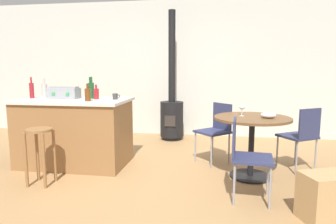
# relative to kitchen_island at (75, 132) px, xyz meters

# --- Properties ---
(ground_plane) EXTENTS (8.80, 8.80, 0.00)m
(ground_plane) POSITION_rel_kitchen_island_xyz_m (1.00, -0.37, -0.47)
(ground_plane) COLOR #A37A4C
(back_wall) EXTENTS (8.00, 0.10, 2.70)m
(back_wall) POSITION_rel_kitchen_island_xyz_m (1.00, 2.23, 0.88)
(back_wall) COLOR beige
(back_wall) RESTS_ON ground_plane
(kitchen_island) EXTENTS (1.52, 0.89, 0.94)m
(kitchen_island) POSITION_rel_kitchen_island_xyz_m (0.00, 0.00, 0.00)
(kitchen_island) COLOR olive
(kitchen_island) RESTS_ON ground_plane
(wooden_stool) EXTENTS (0.30, 0.30, 0.67)m
(wooden_stool) POSITION_rel_kitchen_island_xyz_m (-0.05, -0.78, -0.00)
(wooden_stool) COLOR olive
(wooden_stool) RESTS_ON ground_plane
(dining_table) EXTENTS (0.93, 0.93, 0.77)m
(dining_table) POSITION_rel_kitchen_island_xyz_m (2.41, -0.14, 0.11)
(dining_table) COLOR black
(dining_table) RESTS_ON ground_plane
(folding_chair_near) EXTENTS (0.57, 0.57, 0.86)m
(folding_chair_near) POSITION_rel_kitchen_island_xyz_m (1.97, 0.41, 0.04)
(folding_chair_near) COLOR navy
(folding_chair_near) RESTS_ON ground_plane
(folding_chair_far) EXTENTS (0.43, 0.43, 0.85)m
(folding_chair_far) POSITION_rel_kitchen_island_xyz_m (2.28, -0.84, 0.03)
(folding_chair_far) COLOR navy
(folding_chair_far) RESTS_ON ground_plane
(folding_chair_left) EXTENTS (0.55, 0.55, 0.86)m
(folding_chair_left) POSITION_rel_kitchen_island_xyz_m (3.09, 0.21, 0.03)
(folding_chair_left) COLOR navy
(folding_chair_left) RESTS_ON ground_plane
(wood_stove) EXTENTS (0.44, 0.45, 2.42)m
(wood_stove) POSITION_rel_kitchen_island_xyz_m (1.13, 1.73, 0.11)
(wood_stove) COLOR black
(wood_stove) RESTS_ON ground_plane
(toolbox) EXTENTS (0.42, 0.22, 0.17)m
(toolbox) POSITION_rel_kitchen_island_xyz_m (-0.16, 0.04, 0.55)
(toolbox) COLOR gray
(toolbox) RESTS_ON kitchen_island
(bottle_0) EXTENTS (0.07, 0.07, 0.23)m
(bottle_0) POSITION_rel_kitchen_island_xyz_m (0.31, -0.22, 0.55)
(bottle_0) COLOR #603314
(bottle_0) RESTS_ON kitchen_island
(bottle_1) EXTENTS (0.06, 0.06, 0.31)m
(bottle_1) POSITION_rel_kitchen_island_xyz_m (0.22, 0.13, 0.59)
(bottle_1) COLOR #194C23
(bottle_1) RESTS_ON kitchen_island
(bottle_2) EXTENTS (0.08, 0.08, 0.28)m
(bottle_2) POSITION_rel_kitchen_island_xyz_m (-0.53, 0.16, 0.57)
(bottle_2) COLOR #B7B2AD
(bottle_2) RESTS_ON kitchen_island
(bottle_3) EXTENTS (0.08, 0.08, 0.30)m
(bottle_3) POSITION_rel_kitchen_island_xyz_m (0.17, 0.20, 0.58)
(bottle_3) COLOR #194C23
(bottle_3) RESTS_ON kitchen_island
(bottle_4) EXTENTS (0.06, 0.06, 0.30)m
(bottle_4) POSITION_rel_kitchen_island_xyz_m (-0.65, 0.04, 0.58)
(bottle_4) COLOR maroon
(bottle_4) RESTS_ON kitchen_island
(bottle_5) EXTENTS (0.07, 0.07, 0.20)m
(bottle_5) POSITION_rel_kitchen_island_xyz_m (0.32, 0.05, 0.54)
(bottle_5) COLOR maroon
(bottle_5) RESTS_ON kitchen_island
(cup_0) EXTENTS (0.11, 0.07, 0.08)m
(cup_0) POSITION_rel_kitchen_island_xyz_m (0.59, 0.05, 0.51)
(cup_0) COLOR #383838
(cup_0) RESTS_ON kitchen_island
(cup_1) EXTENTS (0.12, 0.08, 0.09)m
(cup_1) POSITION_rel_kitchen_island_xyz_m (-0.57, 0.29, 0.51)
(cup_1) COLOR white
(cup_1) RESTS_ON kitchen_island
(wine_glass) EXTENTS (0.07, 0.07, 0.14)m
(wine_glass) POSITION_rel_kitchen_island_xyz_m (2.29, -0.07, 0.40)
(wine_glass) COLOR silver
(wine_glass) RESTS_ON dining_table
(serving_bowl) EXTENTS (0.18, 0.18, 0.07)m
(serving_bowl) POSITION_rel_kitchen_island_xyz_m (2.60, -0.18, 0.33)
(serving_bowl) COLOR white
(serving_bowl) RESTS_ON dining_table
(cardboard_box) EXTENTS (0.52, 0.44, 0.43)m
(cardboard_box) POSITION_rel_kitchen_island_xyz_m (2.97, -1.16, -0.25)
(cardboard_box) COLOR tan
(cardboard_box) RESTS_ON ground_plane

